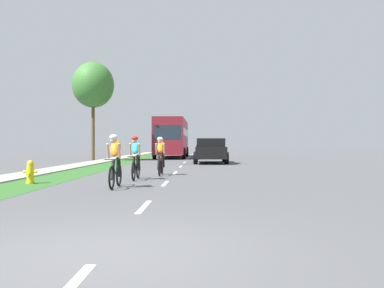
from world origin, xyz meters
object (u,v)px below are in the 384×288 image
street_tree_near (93,85)px  pickup_black (211,151)px  cyclist_lead (115,160)px  cyclist_trailing (136,157)px  fire_hydrant_yellow (30,172)px  cyclist_distant (161,156)px  bus_maroon (172,136)px

street_tree_near → pickup_black: bearing=-21.5°
cyclist_lead → pickup_black: 16.00m
cyclist_lead → cyclist_trailing: same height
fire_hydrant_yellow → cyclist_lead: 3.32m
pickup_black → cyclist_lead: bearing=-101.3°
cyclist_lead → street_tree_near: bearing=106.4°
cyclist_distant → pickup_black: 10.95m
cyclist_trailing → bus_maroon: 24.03m
cyclist_trailing → bus_maroon: size_ratio=0.15×
fire_hydrant_yellow → street_tree_near: street_tree_near is taller
cyclist_trailing → street_tree_near: street_tree_near is taller
fire_hydrant_yellow → cyclist_trailing: (3.21, 1.59, 0.44)m
pickup_black → bus_maroon: bus_maroon is taller
cyclist_lead → fire_hydrant_yellow: bearing=157.8°
cyclist_trailing → street_tree_near: size_ratio=0.23×
cyclist_trailing → pickup_black: bearing=77.0°
cyclist_distant → pickup_black: pickup_black is taller
pickup_black → bus_maroon: (-3.33, 11.14, 1.15)m
fire_hydrant_yellow → cyclist_distant: bearing=43.7°
cyclist_lead → pickup_black: bearing=78.7°
cyclist_lead → cyclist_distant: bearing=80.2°
street_tree_near → fire_hydrant_yellow: bearing=-81.8°
cyclist_trailing → street_tree_near: 17.97m
cyclist_distant → street_tree_near: bearing=114.6°
pickup_black → bus_maroon: size_ratio=0.44×
cyclist_trailing → fire_hydrant_yellow: bearing=-153.6°
bus_maroon → street_tree_near: bearing=-125.2°
pickup_black → street_tree_near: street_tree_near is taller
cyclist_lead → cyclist_trailing: 2.84m
bus_maroon → cyclist_distant: bearing=-87.2°
cyclist_distant → bus_maroon: size_ratio=0.15×
bus_maroon → street_tree_near: size_ratio=1.56×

